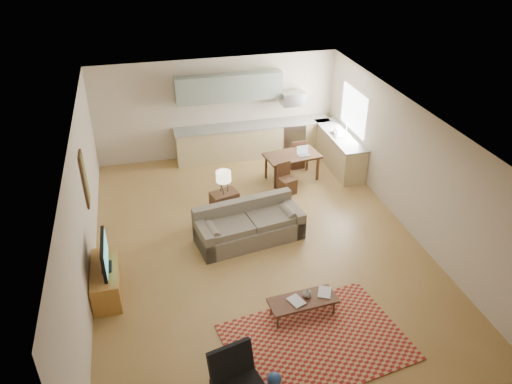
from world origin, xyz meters
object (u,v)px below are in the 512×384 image
object	(u,v)px
sofa	(249,224)
coffee_table	(302,307)
tv_credenza	(106,280)
console_table	(225,206)
dining_table	(292,167)

from	to	relation	value
sofa	coffee_table	world-z (taller)	sofa
tv_credenza	console_table	distance (m)	3.14
tv_credenza	dining_table	world-z (taller)	dining_table
sofa	dining_table	distance (m)	2.84
sofa	tv_credenza	world-z (taller)	sofa
coffee_table	dining_table	xyz separation A→B (m)	(1.29, 4.66, 0.16)
tv_credenza	dining_table	xyz separation A→B (m)	(4.51, 3.27, 0.05)
tv_credenza	console_table	world-z (taller)	console_table
tv_credenza	coffee_table	bearing A→B (deg)	-23.41
coffee_table	tv_credenza	world-z (taller)	tv_credenza
console_table	sofa	bearing A→B (deg)	-85.60
sofa	dining_table	size ratio (longest dim) A/B	1.70
coffee_table	tv_credenza	xyz separation A→B (m)	(-3.22, 1.39, 0.11)
coffee_table	console_table	bearing A→B (deg)	97.68
console_table	tv_credenza	bearing A→B (deg)	-159.14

